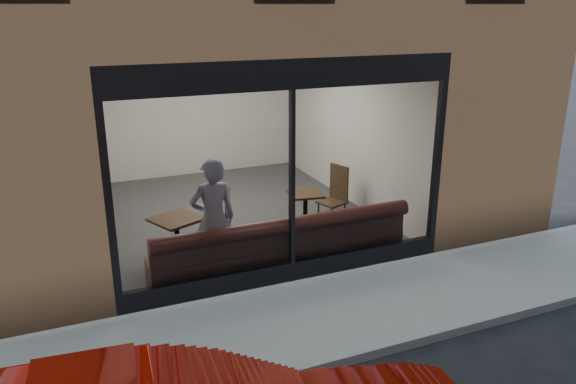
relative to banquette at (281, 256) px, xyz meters
name	(u,v)px	position (x,y,z in m)	size (l,w,h in m)	color
ground	(362,356)	(0.00, -2.45, -0.23)	(120.00, 120.00, 0.00)	black
sidewalk_near	(324,314)	(0.00, -1.45, -0.22)	(40.00, 2.00, 0.01)	gray
kerb_near	(365,354)	(0.00, -2.50, -0.17)	(40.00, 0.10, 0.12)	gray
host_building_pier_left	(10,120)	(-3.75, 5.55, 1.38)	(2.50, 12.00, 3.20)	brown
host_building_pier_right	(334,98)	(3.75, 5.55, 1.38)	(2.50, 12.00, 3.20)	brown
host_building_backfill	(164,90)	(0.00, 8.55, 1.38)	(5.00, 6.00, 3.20)	brown
cafe_floor	(231,214)	(0.00, 2.55, -0.21)	(6.00, 6.00, 0.00)	#2D2D30
cafe_ceiling	(225,45)	(0.00, 2.55, 2.97)	(6.00, 6.00, 0.00)	white
cafe_wall_back	(190,108)	(0.00, 5.54, 1.37)	(5.00, 5.00, 0.00)	beige
cafe_wall_left	(86,146)	(-2.49, 2.55, 1.37)	(6.00, 6.00, 0.00)	beige
cafe_wall_right	(347,123)	(2.49, 2.55, 1.37)	(6.00, 6.00, 0.00)	beige
storefront_kick	(292,271)	(0.00, -0.40, -0.08)	(5.00, 0.10, 0.30)	black
storefront_header	(292,74)	(0.00, -0.40, 2.77)	(5.00, 0.10, 0.40)	black
storefront_mullion	(292,180)	(0.00, -0.40, 1.32)	(0.06, 0.10, 2.50)	black
storefront_glass	(293,181)	(0.00, -0.43, 1.33)	(4.80, 4.80, 0.00)	white
banquette	(281,256)	(0.00, 0.00, 0.00)	(4.00, 0.55, 0.45)	#391515
person	(213,219)	(-0.99, 0.17, 0.69)	(0.67, 0.44, 1.83)	#868FB5
cafe_table_left	(176,219)	(-1.40, 0.82, 0.52)	(0.66, 0.66, 0.04)	#312113
cafe_table_right	(305,194)	(0.94, 1.16, 0.52)	(0.57, 0.57, 0.04)	#312113
cafe_chair_left	(217,228)	(-0.59, 1.44, 0.01)	(0.42, 0.42, 0.04)	#312113
cafe_chair_right	(332,202)	(1.81, 1.83, 0.01)	(0.46, 0.46, 0.04)	#312113
wall_poster	(95,167)	(-2.45, 1.55, 1.27)	(0.02, 0.67, 0.89)	white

